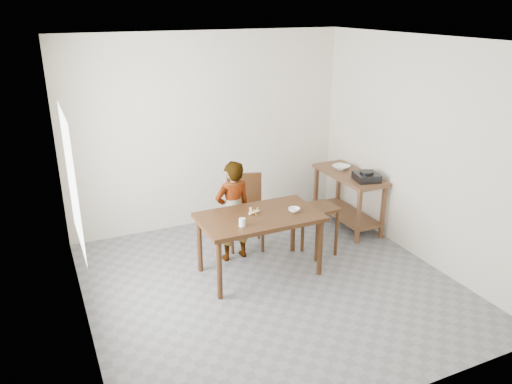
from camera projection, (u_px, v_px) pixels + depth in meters
name	position (u px, v px, depth m)	size (l,w,h in m)	color
floor	(270.00, 286.00, 5.75)	(4.00, 4.00, 0.04)	slate
ceiling	(273.00, 38.00, 4.77)	(4.00, 4.00, 0.04)	white
wall_back	(208.00, 131.00, 6.97)	(4.00, 0.04, 2.70)	silver
wall_front	(398.00, 256.00, 3.54)	(4.00, 0.04, 2.70)	silver
wall_left	(70.00, 204.00, 4.47)	(0.04, 4.00, 2.70)	silver
wall_right	(421.00, 151.00, 6.05)	(0.04, 4.00, 2.70)	silver
window_pane	(72.00, 180.00, 4.61)	(0.02, 1.10, 1.30)	white
dining_table	(260.00, 244.00, 5.86)	(1.40, 0.80, 0.75)	#3C220F
prep_counter	(348.00, 200.00, 7.12)	(0.50, 1.20, 0.80)	brown
child	(233.00, 211.00, 6.11)	(0.47, 0.31, 1.28)	silver
dining_chair	(246.00, 213.00, 6.48)	(0.46, 0.46, 0.95)	#3C220F
stool	(319.00, 230.00, 6.34)	(0.37, 0.37, 0.65)	#3C220F
glass_tumbler	(242.00, 222.00, 5.43)	(0.07, 0.07, 0.09)	white
small_bowl	(294.00, 210.00, 5.82)	(0.14, 0.14, 0.04)	white
banana	(254.00, 212.00, 5.75)	(0.15, 0.11, 0.05)	#FBCD57
serving_bowl	(341.00, 167.00, 7.13)	(0.24, 0.24, 0.06)	white
gas_burner	(367.00, 177.00, 6.67)	(0.31, 0.31, 0.10)	black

